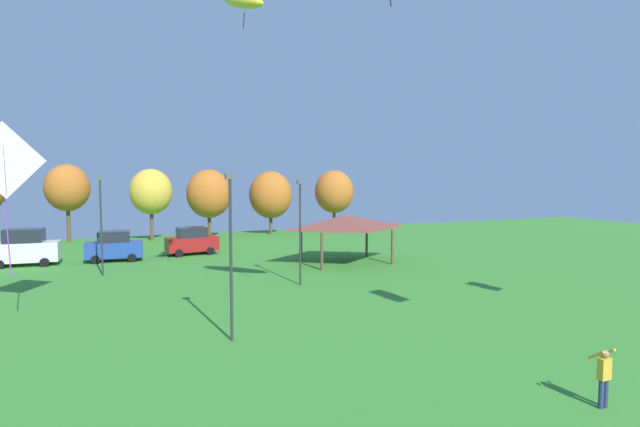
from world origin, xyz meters
TOP-DOWN VIEW (x-y plane):
  - person_standing_mid_field at (4.67, 11.85)m, footprint 0.52×0.49m
  - kite_flying_1 at (0.05, 32.35)m, footprint 2.26×3.51m
  - kite_flying_3 at (-11.83, 27.90)m, footprint 3.11×1.29m
  - parked_car_leftmost at (-13.24, 44.14)m, footprint 4.72×2.38m
  - parked_car_second_from_left at (-7.24, 43.64)m, footprint 4.23×2.30m
  - parked_car_third_from_left at (-1.24, 44.59)m, footprint 4.27×2.33m
  - park_pavilion at (8.69, 35.84)m, footprint 7.39×5.03m
  - light_post_0 at (-8.10, 37.87)m, footprint 0.36×0.20m
  - light_post_1 at (-3.47, 21.72)m, footprint 0.36×0.20m
  - light_post_2 at (2.74, 30.11)m, footprint 0.36×0.20m
  - treeline_tree_2 at (-11.07, 57.47)m, footprint 4.19×4.19m
  - treeline_tree_3 at (-3.43, 55.41)m, footprint 4.16×4.16m
  - treeline_tree_4 at (2.37, 55.38)m, footprint 4.65×4.65m
  - treeline_tree_5 at (9.43, 56.17)m, footprint 4.81×4.81m
  - treeline_tree_6 at (17.11, 55.68)m, footprint 4.57×4.57m

SIDE VIEW (x-z plane):
  - person_standing_mid_field at x=4.67m, z-range 0.11..1.82m
  - parked_car_third_from_left at x=-1.24m, z-range -0.01..2.26m
  - parked_car_second_from_left at x=-7.24m, z-range -0.02..2.30m
  - parked_car_leftmost at x=-13.24m, z-range -0.04..2.66m
  - park_pavilion at x=8.69m, z-range 1.28..4.88m
  - light_post_2 at x=2.74m, z-range 0.40..6.69m
  - light_post_0 at x=-8.10m, z-range 0.40..6.87m
  - light_post_1 at x=-3.47m, z-range 0.40..7.01m
  - treeline_tree_5 at x=9.43m, z-range 0.88..7.95m
  - treeline_tree_4 at x=2.37m, z-range 1.05..8.28m
  - treeline_tree_6 at x=17.11m, z-range 1.08..8.29m
  - treeline_tree_3 at x=-3.43m, z-range 1.32..8.57m
  - treeline_tree_2 at x=-11.07m, z-range 1.51..9.19m
  - kite_flying_3 at x=-11.83m, z-range 3.67..10.39m
  - kite_flying_1 at x=0.05m, z-range 15.67..18.02m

